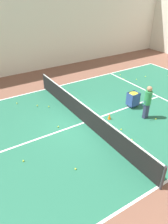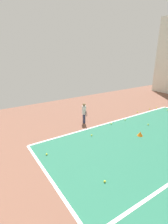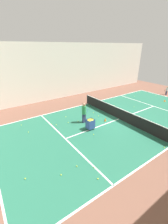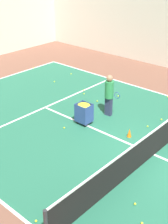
{
  "view_description": "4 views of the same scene",
  "coord_description": "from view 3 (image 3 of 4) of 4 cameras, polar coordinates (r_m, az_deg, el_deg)",
  "views": [
    {
      "loc": [
        7.95,
        -5.05,
        6.22
      ],
      "look_at": [
        0.0,
        0.0,
        0.64
      ],
      "focal_mm": 35.0,
      "sensor_mm": 36.0,
      "label": 1
    },
    {
      "loc": [
        6.45,
        -3.49,
        3.85
      ],
      "look_at": [
        1.52,
        -11.01,
        0.64
      ],
      "focal_mm": 28.0,
      "sensor_mm": 36.0,
      "label": 2
    },
    {
      "loc": [
        -8.32,
        9.78,
        6.22
      ],
      "look_at": [
        1.33,
        3.03,
        1.0
      ],
      "focal_mm": 24.0,
      "sensor_mm": 36.0,
      "label": 3
    },
    {
      "loc": [
        -8.32,
        -4.14,
        6.22
      ],
      "look_at": [
        0.05,
        3.3,
        0.53
      ],
      "focal_mm": 50.0,
      "sensor_mm": 36.0,
      "label": 4
    }
  ],
  "objects": [
    {
      "name": "ground_plane",
      "position": [
        14.27,
        13.15,
        -2.63
      ],
      "size": [
        32.12,
        32.12,
        0.0
      ],
      "primitive_type": "plane",
      "color": "brown"
    },
    {
      "name": "court_playing_area",
      "position": [
        14.27,
        13.15,
        -2.62
      ],
      "size": [
        9.78,
        20.46,
        0.0
      ],
      "color": "#23664C",
      "rests_on": "ground"
    },
    {
      "name": "line_sideline_right",
      "position": [
        17.58,
        1.43,
        3.17
      ],
      "size": [
        0.1,
        20.46,
        0.0
      ],
      "primitive_type": "cube",
      "color": "white",
      "rests_on": "ground"
    },
    {
      "name": "line_service_near",
      "position": [
        18.58,
        25.01,
        2.02
      ],
      "size": [
        9.78,
        0.1,
        0.0
      ],
      "primitive_type": "cube",
      "color": "white",
      "rests_on": "ground"
    },
    {
      "name": "line_service_far",
      "position": [
        11.19,
        -7.12,
        -10.07
      ],
      "size": [
        9.78,
        0.1,
        0.0
      ],
      "primitive_type": "cube",
      "color": "white",
      "rests_on": "ground"
    },
    {
      "name": "line_centre_service",
      "position": [
        14.27,
        13.15,
        -2.61
      ],
      "size": [
        0.1,
        11.25,
        0.0
      ],
      "primitive_type": "cube",
      "color": "white",
      "rests_on": "ground"
    },
    {
      "name": "hall_enclosure_right",
      "position": [
        19.93,
        -5.38,
        15.39
      ],
      "size": [
        0.15,
        28.42,
        6.62
      ],
      "color": "silver",
      "rests_on": "ground"
    },
    {
      "name": "tennis_net",
      "position": [
        14.04,
        13.35,
        -0.6
      ],
      "size": [
        10.08,
        0.1,
        1.07
      ],
      "color": "#2D2D33",
      "rests_on": "ground"
    },
    {
      "name": "player_near_baseline",
      "position": [
        23.66,
        29.02,
        7.31
      ],
      "size": [
        0.3,
        0.58,
        1.16
      ],
      "rotation": [
        0.0,
        0.0,
        1.23
      ],
      "color": "#2D3351",
      "rests_on": "ground"
    },
    {
      "name": "coach_at_net",
      "position": [
        12.87,
        0.01,
        0.18
      ],
      "size": [
        0.39,
        0.7,
        1.82
      ],
      "rotation": [
        0.0,
        0.0,
        -1.49
      ],
      "color": "#2D3351",
      "rests_on": "ground"
    },
    {
      "name": "ball_cart",
      "position": [
        11.98,
        2.43,
        -3.94
      ],
      "size": [
        0.52,
        0.6,
        0.9
      ],
      "color": "#2D478C",
      "rests_on": "ground"
    },
    {
      "name": "training_cone_0",
      "position": [
        13.58,
        8.11,
        -2.79
      ],
      "size": [
        0.17,
        0.17,
        0.35
      ],
      "primitive_type": "cone",
      "color": "orange",
      "rests_on": "ground"
    },
    {
      "name": "training_cone_1",
      "position": [
        20.83,
        28.42,
        3.88
      ],
      "size": [
        0.26,
        0.26,
        0.21
      ],
      "primitive_type": "cone",
      "color": "orange",
      "rests_on": "ground"
    },
    {
      "name": "tennis_ball_0",
      "position": [
        8.36,
        5.31,
        -23.98
      ],
      "size": [
        0.07,
        0.07,
        0.07
      ],
      "primitive_type": "sphere",
      "color": "yellow",
      "rests_on": "ground"
    },
    {
      "name": "tennis_ball_1",
      "position": [
        23.67,
        20.36,
        7.25
      ],
      "size": [
        0.07,
        0.07,
        0.07
      ],
      "primitive_type": "sphere",
      "color": "yellow",
      "rests_on": "ground"
    },
    {
      "name": "tennis_ball_3",
      "position": [
        13.88,
        -22.79,
        -4.61
      ],
      "size": [
        0.07,
        0.07,
        0.07
      ],
      "primitive_type": "sphere",
      "color": "yellow",
      "rests_on": "ground"
    },
    {
      "name": "tennis_ball_5",
      "position": [
        13.47,
        -2.29,
        -3.47
      ],
      "size": [
        0.07,
        0.07,
        0.07
      ],
      "primitive_type": "sphere",
      "color": "yellow",
      "rests_on": "ground"
    },
    {
      "name": "tennis_ball_6",
      "position": [
        13.28,
        -6.07,
        -4.01
      ],
      "size": [
        0.07,
        0.07,
        0.07
      ],
      "primitive_type": "sphere",
      "color": "yellow",
      "rests_on": "ground"
    },
    {
      "name": "tennis_ball_8",
      "position": [
        11.54,
        28.28,
        -11.78
      ],
      "size": [
        0.07,
        0.07,
        0.07
      ],
      "primitive_type": "sphere",
      "color": "yellow",
      "rests_on": "ground"
    },
    {
      "name": "tennis_ball_10",
      "position": [
        14.35,
        -6.96,
        -1.82
      ],
      "size": [
        0.07,
        0.07,
        0.07
      ],
      "primitive_type": "sphere",
      "color": "yellow",
      "rests_on": "ground"
    },
    {
      "name": "tennis_ball_12",
      "position": [
        17.49,
        18.57,
        1.89
      ],
      "size": [
        0.07,
        0.07,
        0.07
      ],
      "primitive_type": "sphere",
      "color": "yellow",
      "rests_on": "ground"
    },
    {
      "name": "tennis_ball_13",
      "position": [
        15.16,
        3.73,
        -0.25
      ],
      "size": [
        0.07,
        0.07,
        0.07
      ],
      "primitive_type": "sphere",
      "color": "yellow",
      "rests_on": "ground"
    },
    {
      "name": "tennis_ball_14",
      "position": [
        15.01,
        17.52,
        -1.63
      ],
      "size": [
        0.07,
        0.07,
        0.07
      ],
      "primitive_type": "sphere",
      "color": "yellow",
      "rests_on": "ground"
    },
    {
      "name": "tennis_ball_18",
      "position": [
        8.85,
        -21.5,
        -22.55
      ],
      "size": [
        0.07,
        0.07,
        0.07
      ],
      "primitive_type": "sphere",
      "color": "yellow",
      "rests_on": "ground"
    },
    {
      "name": "tennis_ball_19",
      "position": [
        13.84,
        26.1,
        -5.32
      ],
      "size": [
        0.07,
        0.07,
        0.07
      ],
      "primitive_type": "sphere",
      "color": "yellow",
      "rests_on": "ground"
    },
    {
      "name": "tennis_ball_20",
      "position": [
        14.46,
        5.53,
        -1.54
      ],
      "size": [
        0.07,
        0.07,
        0.07
      ],
      "primitive_type": "sphere",
      "color": "yellow",
      "rests_on": "ground"
    },
    {
      "name": "tennis_ball_21",
      "position": [
        8.58,
        -8.72,
        -22.57
      ],
      "size": [
        0.07,
        0.07,
        0.07
      ],
      "primitive_type": "sphere",
      "color": "yellow",
      "rests_on": "ground"
    },
    {
      "name": "tennis_ball_22",
      "position": [
        13.07,
        -10.54,
        -4.8
      ],
      "size": [
        0.07,
        0.07,
        0.07
      ],
      "primitive_type": "sphere",
      "color": "yellow",
      "rests_on": "ground"
    },
    {
      "name": "tennis_ball_24",
      "position": [
        11.54,
        3.67,
        -8.57
      ],
      "size": [
        0.07,
        0.07,
        0.07
      ],
      "primitive_type": "sphere",
      "color": "yellow",
      "rests_on": "ground"
    },
    {
      "name": "tennis_ball_25",
      "position": [
        8.9,
        3.85,
        -20.21
      ],
      "size": [
        0.07,
        0.07,
        0.07
      ],
      "primitive_type": "sphere",
      "color": "yellow",
      "rests_on": "ground"
    },
    {
      "name": "tennis_ball_26",
      "position": [
        12.61,
        -20.41,
        -7.15
      ],
      "size": [
        0.07,
        0.07,
        0.07
      ],
      "primitive_type": "sphere",
      "color": "yellow",
      "rests_on": "ground"
    },
    {
      "name": "tennis_ball_27",
      "position": [
        16.93,
        2.09,
        2.45
      ],
      "size": [
        0.07,
        0.07,
        0.07
      ],
      "primitive_type": "sphere",
      "color": "yellow",
      "rests_on": "ground"
    },
    {
      "name": "tennis_ball_28",
      "position": [
        21.28,
        18.58,
        5.73
      ],
      "size": [
        0.07,
        0.07,
        0.07
      ],
      "primitive_type": "sphere",
      "color": "yellow",
      "rests_on": "ground"
    },
    {
      "name": "tennis_ball_29",
      "position": [
        13.62,
        23.32,
        -5.26
      ],
      "size": [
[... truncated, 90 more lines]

